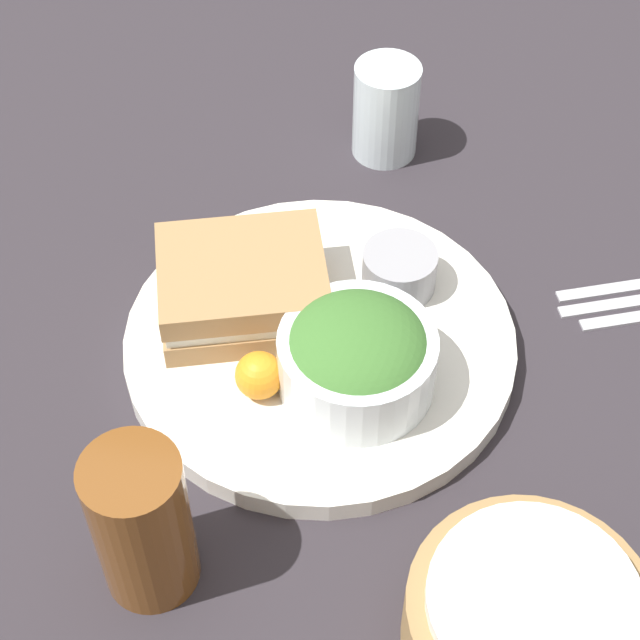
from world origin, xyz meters
TOP-DOWN VIEW (x-y plane):
  - ground_plane at (0.00, 0.00)m, footprint 4.00×4.00m
  - plate at (0.00, 0.00)m, footprint 0.33×0.33m
  - sandwich at (0.07, -0.02)m, footprint 0.17×0.15m
  - salad_bowl at (-0.04, 0.05)m, footprint 0.13×0.13m
  - dressing_cup at (-0.06, -0.07)m, footprint 0.06×0.06m
  - orange_wedge at (0.04, 0.06)m, footprint 0.04×0.04m
  - drink_glass at (0.09, 0.22)m, footprint 0.07×0.07m
  - bread_basket at (-0.18, 0.24)m, footprint 0.17×0.17m
  - water_glass at (-0.02, -0.27)m, footprint 0.07×0.07m

SIDE VIEW (x-z plane):
  - ground_plane at x=0.00m, z-range 0.00..0.00m
  - plate at x=0.00m, z-range 0.00..0.02m
  - bread_basket at x=-0.18m, z-range 0.00..0.07m
  - dressing_cup at x=-0.06m, z-range 0.02..0.06m
  - orange_wedge at x=0.04m, z-range 0.02..0.06m
  - sandwich at x=0.07m, z-range 0.02..0.08m
  - water_glass at x=-0.02m, z-range 0.00..0.10m
  - salad_bowl at x=-0.04m, z-range 0.02..0.09m
  - drink_glass at x=0.09m, z-range 0.00..0.14m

